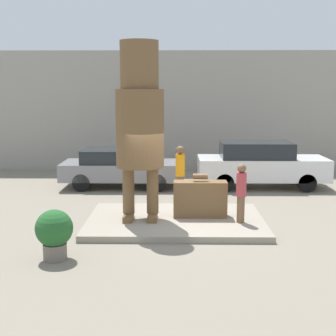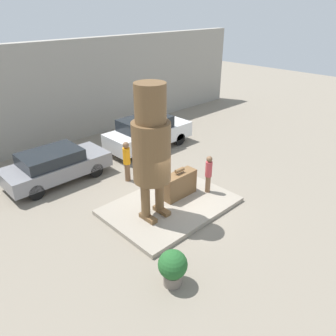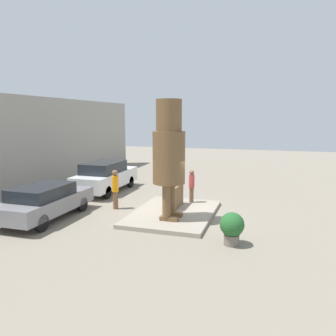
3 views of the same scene
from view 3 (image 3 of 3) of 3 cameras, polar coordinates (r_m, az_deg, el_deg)
The scene contains 10 objects.
ground_plane at distance 14.19m, azimuth 0.99°, elevation -8.21°, with size 60.00×60.00×0.00m, color gray.
pedestal at distance 14.16m, azimuth 0.99°, elevation -7.89°, with size 4.75×3.32×0.17m.
building_backdrop at distance 18.28m, azimuth -27.03°, elevation 3.17°, with size 28.00×0.60×5.31m.
statue_figure at distance 12.70m, azimuth 0.16°, elevation 3.15°, with size 1.27×1.27×4.68m.
giant_suitcase at distance 14.68m, azimuth 1.00°, elevation -4.94°, with size 1.45×0.51×1.19m.
tourist at distance 15.44m, azimuth 4.14°, elevation -2.92°, with size 0.26×0.26×1.56m.
parked_car_grey at distance 14.40m, azimuth -20.65°, elevation -5.35°, with size 4.42×1.86×1.44m.
parked_car_white at distance 18.67m, azimuth -10.85°, elevation -1.38°, with size 4.72×1.84×1.71m.
planter_pot at distance 11.06m, azimuth 11.07°, elevation -10.01°, with size 0.80×0.80×1.10m.
worker_hivis at distance 15.08m, azimuth -9.18°, elevation -3.41°, with size 0.31×0.31×1.81m.
Camera 3 is at (-13.01, -3.80, 4.17)m, focal length 35.00 mm.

